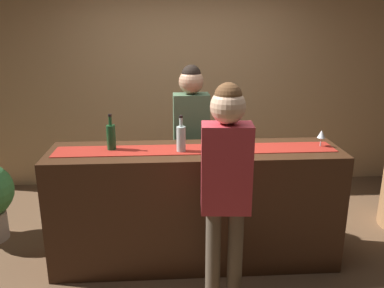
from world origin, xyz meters
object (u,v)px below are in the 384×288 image
Objects in this scene: wine_bottle_green at (111,137)px; wine_glass_mid_counter at (237,139)px; customer_sipping at (226,176)px; wine_bottle_clear at (181,138)px; wine_glass_near_customer at (321,135)px; bartender at (191,132)px.

wine_glass_mid_counter is (1.02, -0.09, -0.01)m from wine_bottle_green.
wine_glass_mid_counter is 0.60m from customer_sipping.
wine_bottle_clear is 1.18m from wine_glass_near_customer.
bartender reaches higher than wine_glass_near_customer.
wine_glass_near_customer is 1.00× the size of wine_glass_mid_counter.
bartender is (-0.33, 0.63, -0.11)m from wine_glass_mid_counter.
wine_bottle_green is 1.09m from customer_sipping.
wine_glass_near_customer is at bearing -0.81° from wine_bottle_green.
customer_sipping is at bearing 96.41° from bartender.
wine_bottle_clear and wine_bottle_green have the same top height.
wine_glass_mid_counter is (-0.73, -0.07, 0.00)m from wine_glass_near_customer.
wine_bottle_clear is 2.10× the size of wine_glass_mid_counter.
wine_bottle_green is at bearing 179.19° from wine_glass_near_customer.
customer_sipping reaches higher than wine_bottle_clear.
wine_glass_mid_counter is at bearing 116.19° from bartender.
customer_sipping is at bearing -106.38° from wine_glass_mid_counter.
wine_bottle_green is 0.89m from bartender.
wine_glass_near_customer is at bearing 39.68° from customer_sipping.
customer_sipping is at bearing -144.63° from wine_glass_near_customer.
customer_sipping is at bearing -63.83° from wine_bottle_clear.
bartender is at bearing 117.47° from wine_glass_mid_counter.
wine_glass_near_customer is at bearing 150.65° from bartender.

